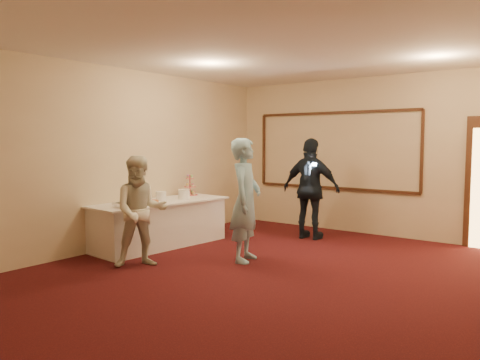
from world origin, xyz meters
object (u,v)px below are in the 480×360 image
at_px(plate_stack_b, 184,194).
at_px(woman, 141,211).
at_px(tart, 151,202).
at_px(cupcake_stand, 190,187).
at_px(guest, 311,189).
at_px(man, 246,200).
at_px(buffet_table, 159,223).
at_px(plate_stack_a, 161,196).
at_px(pavlova_tray, 130,202).

relative_size(plate_stack_b, woman, 0.13).
bearing_deg(plate_stack_b, tart, -89.66).
bearing_deg(woman, plate_stack_b, 58.19).
distance_m(cupcake_stand, guest, 2.26).
bearing_deg(man, buffet_table, 73.32).
bearing_deg(plate_stack_b, buffet_table, -109.46).
bearing_deg(tart, cupcake_stand, 104.76).
bearing_deg(woman, buffet_table, 71.83).
bearing_deg(buffet_table, cupcake_stand, 100.38).
height_order(plate_stack_b, man, man).
height_order(buffet_table, woman, woman).
relative_size(cupcake_stand, plate_stack_a, 2.29).
relative_size(plate_stack_a, guest, 0.10).
bearing_deg(plate_stack_b, woman, -67.93).
xyz_separation_m(buffet_table, pavlova_tray, (0.17, -0.76, 0.46)).
bearing_deg(plate_stack_a, guest, 47.78).
bearing_deg(plate_stack_b, pavlova_tray, -89.37).
bearing_deg(cupcake_stand, man, -24.20).
bearing_deg(man, plate_stack_b, 58.08).
bearing_deg(plate_stack_b, cupcake_stand, 123.30).
distance_m(tart, woman, 0.97).
relative_size(plate_stack_b, man, 0.11).
bearing_deg(plate_stack_a, plate_stack_b, 63.91).
bearing_deg(guest, plate_stack_a, 43.13).
height_order(cupcake_stand, plate_stack_a, cupcake_stand).
relative_size(plate_stack_a, tart, 0.66).
bearing_deg(guest, tart, 51.16).
distance_m(cupcake_stand, man, 2.14).
bearing_deg(buffet_table, tart, -63.51).
distance_m(pavlova_tray, plate_stack_b, 1.20).
height_order(tart, man, man).
bearing_deg(cupcake_stand, guest, 29.75).
bearing_deg(guest, cupcake_stand, 25.11).
xyz_separation_m(buffet_table, man, (1.78, 0.07, 0.53)).
relative_size(cupcake_stand, woman, 0.27).
height_order(cupcake_stand, guest, guest).
distance_m(pavlova_tray, tart, 0.44).
xyz_separation_m(buffet_table, woman, (0.77, -1.07, 0.40)).
relative_size(pavlova_tray, guest, 0.28).
bearing_deg(pavlova_tray, woman, -27.53).
bearing_deg(man, pavlova_tray, 98.37).
height_order(buffet_table, guest, guest).
bearing_deg(guest, man, 85.16).
distance_m(buffet_table, guest, 2.78).
bearing_deg(woman, man, -5.23).
bearing_deg(pavlova_tray, cupcake_stand, 101.38).
bearing_deg(plate_stack_a, cupcake_stand, 99.51).
distance_m(woman, guest, 3.30).
relative_size(plate_stack_b, guest, 0.11).
bearing_deg(tart, buffet_table, 116.49).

